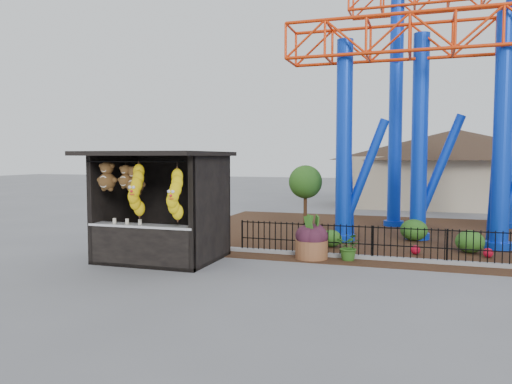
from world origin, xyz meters
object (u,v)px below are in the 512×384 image
(prize_booth, at_px, (157,208))
(potted_plant, at_px, (349,247))
(roller_coaster, at_px, (454,61))
(terracotta_planter, at_px, (312,249))

(prize_booth, xyz_separation_m, potted_plant, (5.17, 1.80, -1.12))
(roller_coaster, xyz_separation_m, potted_plant, (-2.94, -5.53, -6.04))
(terracotta_planter, relative_size, potted_plant, 1.17)
(prize_booth, distance_m, potted_plant, 5.59)
(potted_plant, bearing_deg, roller_coaster, 79.65)
(roller_coaster, bearing_deg, terracotta_planter, -125.72)
(roller_coaster, bearing_deg, prize_booth, -137.92)
(roller_coaster, relative_size, potted_plant, 13.56)
(prize_booth, height_order, roller_coaster, roller_coaster)
(roller_coaster, distance_m, potted_plant, 8.70)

